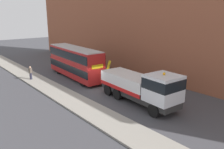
% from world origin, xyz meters
% --- Properties ---
extents(ground_plane, '(120.00, 120.00, 0.00)m').
position_xyz_m(ground_plane, '(0.00, 0.00, 0.00)').
color(ground_plane, '#424247').
extents(near_kerb, '(60.00, 2.80, 0.15)m').
position_xyz_m(near_kerb, '(0.00, -4.20, 0.07)').
color(near_kerb, gray).
rests_on(near_kerb, ground_plane).
extents(building_facade, '(60.00, 1.50, 16.00)m').
position_xyz_m(building_facade, '(0.00, 8.26, 8.07)').
color(building_facade, '#935138').
rests_on(building_facade, ground_plane).
extents(recovery_tow_truck, '(10.21, 3.16, 3.67)m').
position_xyz_m(recovery_tow_truck, '(5.74, 0.50, 1.76)').
color(recovery_tow_truck, '#2D2D2D').
rests_on(recovery_tow_truck, ground_plane).
extents(double_decker_bus, '(11.15, 3.20, 4.06)m').
position_xyz_m(double_decker_bus, '(-6.25, 0.53, 2.23)').
color(double_decker_bus, '#AD1E1E').
rests_on(double_decker_bus, ground_plane).
extents(pedestrian_onlooker, '(0.43, 0.48, 1.71)m').
position_xyz_m(pedestrian_onlooker, '(-8.71, -4.66, 0.99)').
color(pedestrian_onlooker, '#232333').
rests_on(pedestrian_onlooker, near_kerb).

